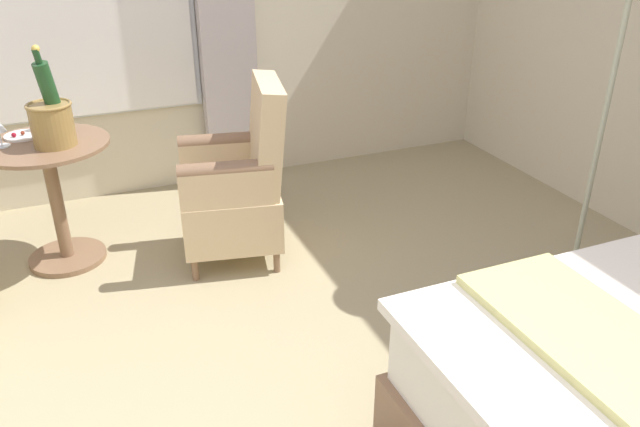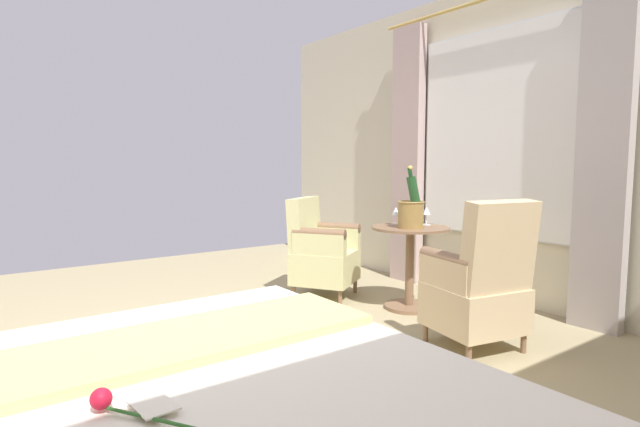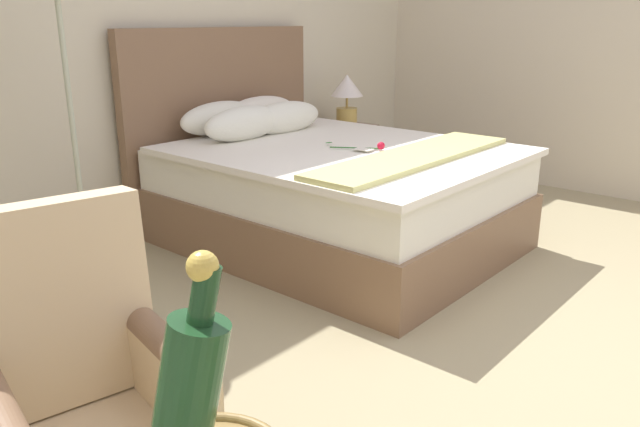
# 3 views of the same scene
# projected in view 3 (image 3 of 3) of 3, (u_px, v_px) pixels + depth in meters

# --- Properties ---
(ground_plane) EXTENTS (7.37, 7.37, 0.00)m
(ground_plane) POSITION_uv_depth(u_px,v_px,m) (574.00, 371.00, 2.65)
(ground_plane) COLOR tan
(wall_headboard_side) EXTENTS (5.98, 0.12, 2.74)m
(wall_headboard_side) POSITION_uv_depth(u_px,v_px,m) (139.00, 28.00, 4.10)
(wall_headboard_side) COLOR beige
(wall_headboard_side) RESTS_ON ground
(bed) EXTENTS (1.70, 2.18, 1.37)m
(bed) POSITION_uv_depth(u_px,v_px,m) (325.00, 186.00, 4.09)
(bed) COLOR brown
(bed) RESTS_ON ground
(nightstand) EXTENTS (0.46, 0.37, 0.55)m
(nightstand) POSITION_uv_depth(u_px,v_px,m) (346.00, 157.00, 5.39)
(nightstand) COLOR brown
(nightstand) RESTS_ON ground
(bedside_lamp) EXTENTS (0.27, 0.27, 0.43)m
(bedside_lamp) POSITION_uv_depth(u_px,v_px,m) (347.00, 94.00, 5.23)
(bedside_lamp) COLOR tan
(bedside_lamp) RESTS_ON nightstand
(armchair_by_window) EXTENTS (0.61, 0.64, 0.98)m
(armchair_by_window) POSITION_uv_depth(u_px,v_px,m) (84.00, 419.00, 1.64)
(armchair_by_window) COLOR brown
(armchair_by_window) RESTS_ON ground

